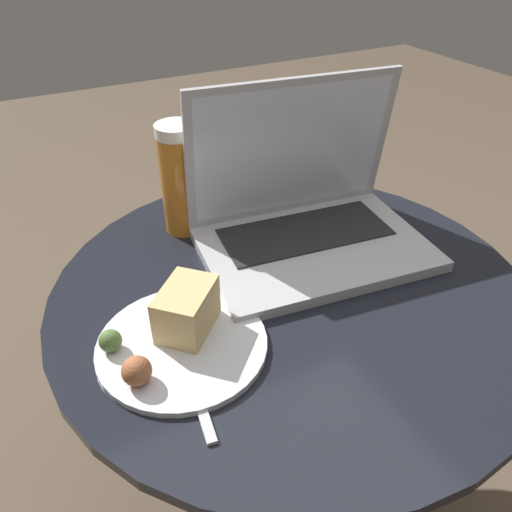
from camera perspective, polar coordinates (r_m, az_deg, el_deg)
name	(u,v)px	position (r m, az deg, el deg)	size (l,w,h in m)	color
ground_plane	(280,482)	(1.19, 2.81, -24.42)	(6.00, 6.00, 0.00)	brown
table	(287,353)	(0.86, 3.58, -11.01)	(0.72, 0.72, 0.55)	#9E9EA3
napkin	(172,338)	(0.68, -9.55, -9.19)	(0.18, 0.15, 0.00)	#B7332D
laptop	(306,215)	(0.83, 5.76, 4.74)	(0.39, 0.29, 0.26)	#B2B2B7
beer_glass	(181,179)	(0.85, -8.58, 8.68)	(0.07, 0.07, 0.19)	#C6701E
snack_plate	(180,332)	(0.66, -8.71, -8.53)	(0.22, 0.22, 0.07)	silver
fork	(190,372)	(0.63, -7.58, -13.06)	(0.04, 0.18, 0.00)	silver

